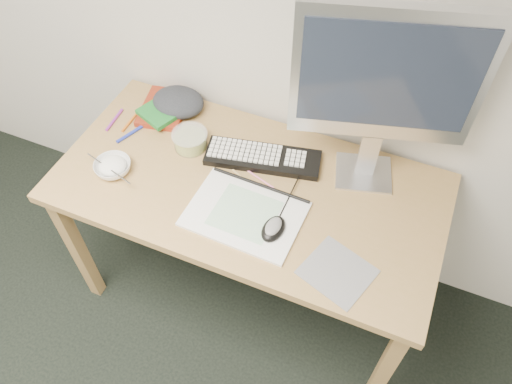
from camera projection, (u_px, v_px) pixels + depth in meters
The scene contains 18 objects.
desk at pixel (248, 199), 1.85m from camera, with size 1.40×0.70×0.75m.
mousepad at pixel (337, 272), 1.57m from camera, with size 0.20×0.19×0.00m, color slate.
sketchpad at pixel (245, 214), 1.70m from camera, with size 0.39×0.28×0.01m, color white.
keyboard at pixel (263, 158), 1.86m from camera, with size 0.43×0.14×0.03m, color black.
monitor at pixel (387, 82), 1.50m from camera, with size 0.57×0.22×0.67m.
mouse at pixel (273, 227), 1.64m from camera, with size 0.07×0.11×0.04m, color black.
rice_bowl at pixel (113, 167), 1.81m from camera, with size 0.13×0.13×0.04m, color silver.
chopsticks at pixel (109, 168), 1.78m from camera, with size 0.02×0.02×0.22m, color silver.
fruit_tub at pixel (190, 140), 1.88m from camera, with size 0.14×0.14×0.07m, color #F1EA55.
book_red at pixel (164, 108), 2.03m from camera, with size 0.17×0.23×0.02m, color maroon.
book_green at pixel (167, 108), 2.00m from camera, with size 0.15×0.20×0.02m, color #1B6F29.
cloth_lump at pixel (178, 102), 2.01m from camera, with size 0.18×0.15×0.07m, color #23262A.
pencil_pink at pixel (256, 176), 1.81m from camera, with size 0.01×0.01×0.17m, color pink.
pencil_tan at pixel (249, 184), 1.79m from camera, with size 0.01×0.01×0.18m, color tan.
pencil_black at pixel (273, 169), 1.83m from camera, with size 0.01×0.01×0.17m, color black.
marker_blue at pixel (132, 133), 1.95m from camera, with size 0.01×0.01×0.14m, color #1F2FAC.
marker_orange at pixel (130, 122), 1.99m from camera, with size 0.01×0.01×0.11m, color #CB6317.
marker_purple at pixel (114, 120), 1.99m from camera, with size 0.01×0.01×0.13m, color purple.
Camera 1 is at (0.57, 0.39, 2.13)m, focal length 35.00 mm.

